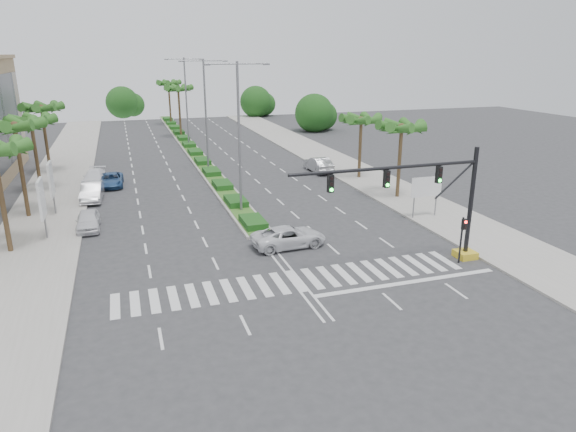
% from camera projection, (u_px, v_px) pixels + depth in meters
% --- Properties ---
extents(ground, '(160.00, 160.00, 0.00)m').
position_uv_depth(ground, '(296.00, 281.00, 29.68)').
color(ground, '#333335').
rests_on(ground, ground).
extents(footpath_right, '(6.00, 120.00, 0.15)m').
position_uv_depth(footpath_right, '(374.00, 181.00, 52.26)').
color(footpath_right, gray).
rests_on(footpath_right, ground).
extents(footpath_left, '(6.00, 120.00, 0.15)m').
position_uv_depth(footpath_left, '(49.00, 208.00, 43.29)').
color(footpath_left, gray).
rests_on(footpath_left, ground).
extents(median, '(2.20, 75.00, 0.20)m').
position_uv_depth(median, '(190.00, 148.00, 70.41)').
color(median, gray).
rests_on(median, ground).
extents(median_grass, '(1.80, 75.00, 0.04)m').
position_uv_depth(median_grass, '(190.00, 147.00, 70.37)').
color(median_grass, '#355B1F').
rests_on(median_grass, median).
extents(signal_gantry, '(12.60, 1.20, 7.20)m').
position_uv_depth(signal_gantry, '(440.00, 209.00, 31.37)').
color(signal_gantry, gold).
rests_on(signal_gantry, ground).
extents(pedestrian_signal, '(0.28, 0.36, 3.00)m').
position_uv_depth(pedestrian_signal, '(463.00, 232.00, 31.58)').
color(pedestrian_signal, black).
rests_on(pedestrian_signal, ground).
extents(direction_sign, '(2.70, 0.11, 3.40)m').
position_uv_depth(direction_sign, '(426.00, 189.00, 40.16)').
color(direction_sign, slate).
rests_on(direction_sign, ground).
extents(billboard_near, '(0.18, 2.10, 4.35)m').
position_uv_depth(billboard_near, '(42.00, 199.00, 35.37)').
color(billboard_near, slate).
rests_on(billboard_near, ground).
extents(billboard_far, '(0.18, 2.10, 4.35)m').
position_uv_depth(billboard_far, '(51.00, 180.00, 40.80)').
color(billboard_far, slate).
rests_on(billboard_far, ground).
extents(palm_left_mid, '(4.57, 4.68, 7.95)m').
position_uv_depth(palm_left_mid, '(15.00, 129.00, 38.96)').
color(palm_left_mid, brown).
rests_on(palm_left_mid, ground).
extents(palm_left_far, '(4.57, 4.68, 7.35)m').
position_uv_depth(palm_left_far, '(31.00, 123.00, 46.38)').
color(palm_left_far, brown).
rests_on(palm_left_far, ground).
extents(palm_left_end, '(4.57, 4.68, 7.75)m').
position_uv_depth(palm_left_end, '(42.00, 110.00, 53.51)').
color(palm_left_end, brown).
rests_on(palm_left_end, ground).
extents(palm_right_near, '(4.57, 4.68, 7.05)m').
position_uv_depth(palm_right_near, '(402.00, 129.00, 44.76)').
color(palm_right_near, brown).
rests_on(palm_right_near, ground).
extents(palm_right_far, '(4.57, 4.68, 6.75)m').
position_uv_depth(palm_right_far, '(361.00, 122.00, 52.09)').
color(palm_right_far, brown).
rests_on(palm_right_far, ground).
extents(palm_median_a, '(4.57, 4.68, 8.05)m').
position_uv_depth(palm_median_a, '(178.00, 90.00, 77.31)').
color(palm_median_a, brown).
rests_on(palm_median_a, ground).
extents(palm_median_b, '(4.57, 4.68, 8.05)m').
position_uv_depth(palm_median_b, '(168.00, 85.00, 90.90)').
color(palm_median_b, brown).
rests_on(palm_median_b, ground).
extents(streetlight_near, '(5.10, 0.25, 12.00)m').
position_uv_depth(streetlight_near, '(239.00, 130.00, 40.29)').
color(streetlight_near, slate).
rests_on(streetlight_near, ground).
extents(streetlight_mid, '(5.10, 0.25, 12.00)m').
position_uv_depth(streetlight_mid, '(206.00, 109.00, 54.78)').
color(streetlight_mid, slate).
rests_on(streetlight_mid, ground).
extents(streetlight_far, '(5.10, 0.25, 12.00)m').
position_uv_depth(streetlight_far, '(186.00, 98.00, 69.27)').
color(streetlight_far, slate).
rests_on(streetlight_far, ground).
extents(car_parked_a, '(1.66, 4.11, 1.40)m').
position_uv_depth(car_parked_a, '(88.00, 220.00, 38.13)').
color(car_parked_a, silver).
rests_on(car_parked_a, ground).
extents(car_parked_b, '(1.98, 4.99, 1.62)m').
position_uv_depth(car_parked_b, '(92.00, 192.00, 45.63)').
color(car_parked_b, silver).
rests_on(car_parked_b, ground).
extents(car_parked_c, '(2.32, 4.75, 1.30)m').
position_uv_depth(car_parked_c, '(111.00, 180.00, 50.47)').
color(car_parked_c, '#2A4F82').
rests_on(car_parked_c, ground).
extents(car_parked_d, '(2.57, 5.00, 1.39)m').
position_uv_depth(car_parked_d, '(94.00, 177.00, 51.42)').
color(car_parked_d, white).
rests_on(car_parked_d, ground).
extents(car_crossing, '(5.25, 2.71, 1.41)m').
position_uv_depth(car_crossing, '(289.00, 237.00, 34.74)').
color(car_crossing, silver).
rests_on(car_crossing, ground).
extents(car_right, '(1.83, 5.04, 1.65)m').
position_uv_depth(car_right, '(318.00, 164.00, 56.57)').
color(car_right, '#A7A7AB').
rests_on(car_right, ground).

